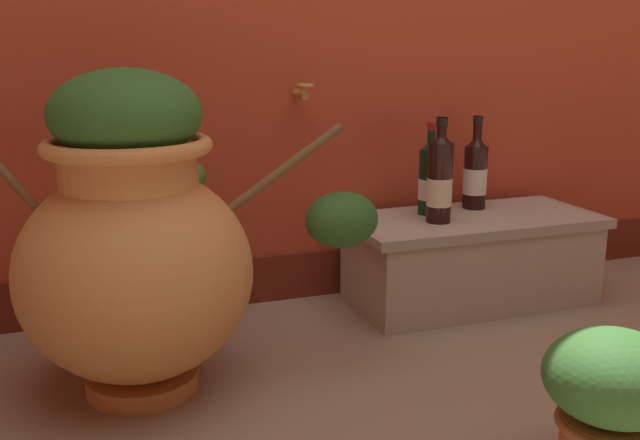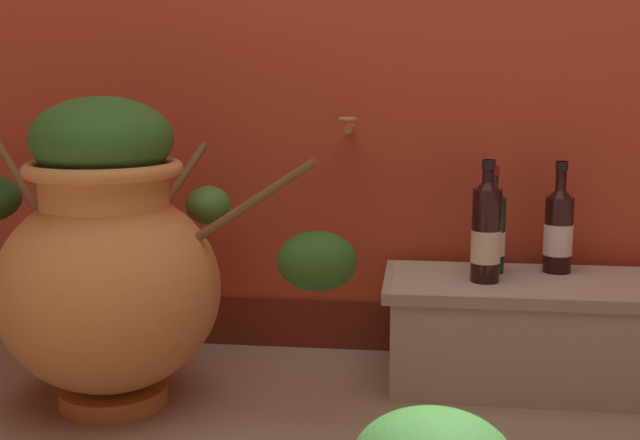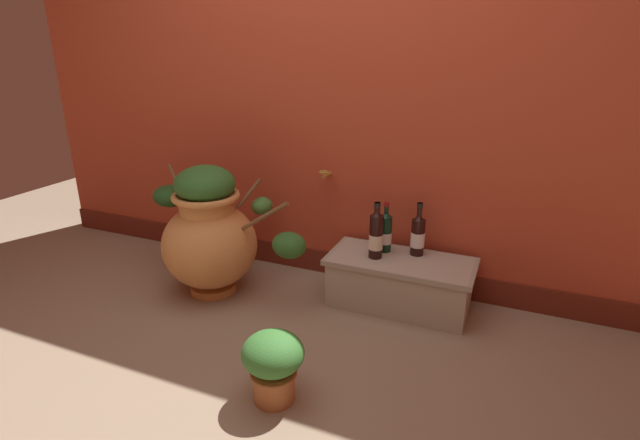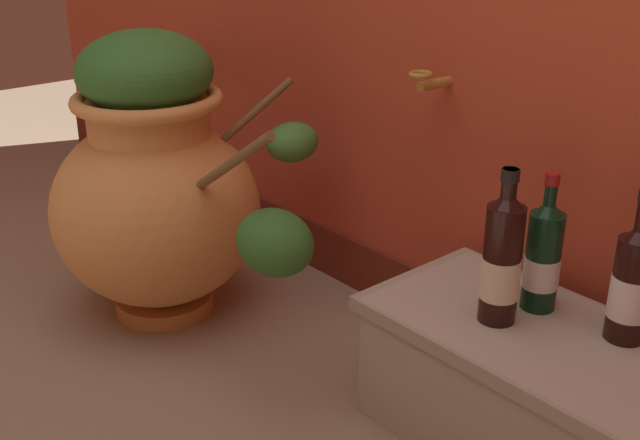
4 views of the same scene
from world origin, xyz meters
name	(u,v)px [view 4 (image 4 of 4)]	position (x,y,z in m)	size (l,w,h in m)	color
terracotta_urn	(158,186)	(-0.58, 0.61, 0.37)	(1.16, 0.68, 0.78)	#D68E4C
stone_ledge	(557,398)	(0.50, 0.87, 0.16)	(0.81, 0.38, 0.29)	#B2A893
wine_bottle_left	(502,257)	(0.36, 0.84, 0.43)	(0.08, 0.08, 0.32)	black
wine_bottle_middle	(633,281)	(0.56, 0.97, 0.41)	(0.08, 0.08, 0.31)	black
wine_bottle_right	(543,254)	(0.38, 0.95, 0.41)	(0.07, 0.07, 0.30)	black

